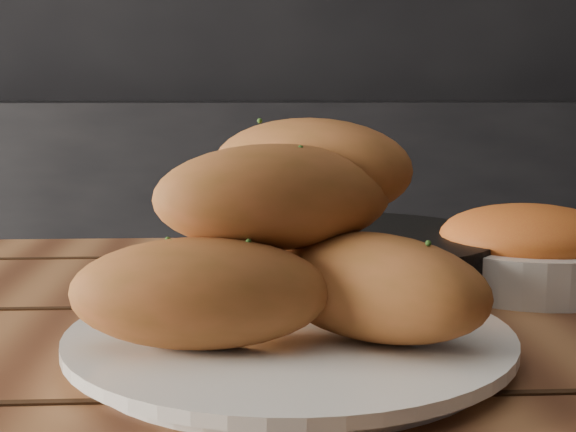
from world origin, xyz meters
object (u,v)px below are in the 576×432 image
object	(u,v)px
plate	(290,341)
skillet	(353,256)
bowl	(529,250)
bread_rolls	(287,241)

from	to	relation	value
plate	skillet	xyz separation A→B (m)	(0.07, 0.21, 0.01)
plate	bowl	world-z (taller)	bowl
bread_rolls	skillet	world-z (taller)	bread_rolls
skillet	bowl	distance (m)	0.16
plate	skillet	bearing A→B (deg)	71.37
plate	bread_rolls	distance (m)	0.07
plate	bowl	xyz separation A→B (m)	(0.22, 0.18, 0.02)
plate	bread_rolls	bearing A→B (deg)	117.07
bread_rolls	bowl	distance (m)	0.29
bread_rolls	skillet	bearing A→B (deg)	70.71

